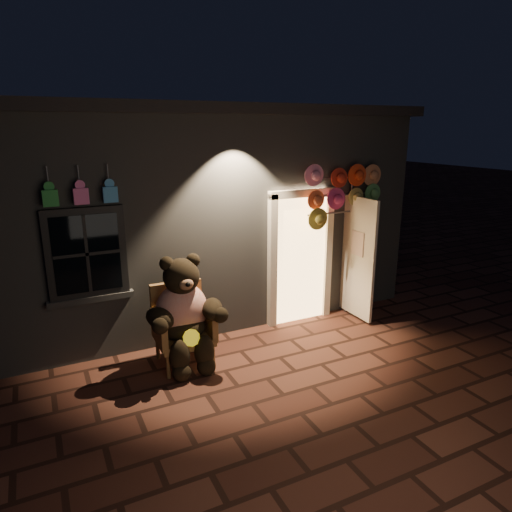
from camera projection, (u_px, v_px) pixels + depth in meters
ground at (267, 379)px, 5.88m from camera, size 60.00×60.00×0.00m
shop_building at (173, 201)px, 8.85m from camera, size 7.30×5.95×3.51m
wicker_armchair at (182, 324)px, 6.19m from camera, size 0.76×0.69×1.09m
teddy_bear at (184, 313)px, 6.01m from camera, size 1.13×0.87×1.55m
hat_rack at (343, 191)px, 7.25m from camera, size 1.45×0.22×2.56m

